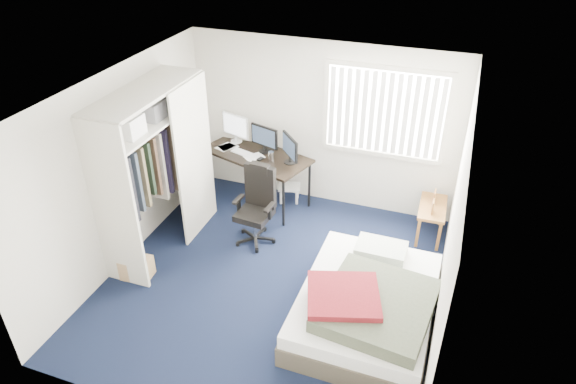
% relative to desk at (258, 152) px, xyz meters
% --- Properties ---
extents(ground, '(4.20, 4.20, 0.00)m').
position_rel_desk_xyz_m(ground, '(0.89, -1.75, -0.83)').
color(ground, black).
rests_on(ground, ground).
extents(room_shell, '(4.20, 4.20, 4.20)m').
position_rel_desk_xyz_m(room_shell, '(0.89, -1.75, 0.68)').
color(room_shell, silver).
rests_on(room_shell, ground).
extents(window_assembly, '(1.72, 0.09, 1.32)m').
position_rel_desk_xyz_m(window_assembly, '(1.79, 0.29, 0.77)').
color(window_assembly, white).
rests_on(window_assembly, ground).
extents(closet, '(0.64, 1.84, 2.22)m').
position_rel_desk_xyz_m(closet, '(-0.78, -1.49, 0.53)').
color(closet, beige).
rests_on(closet, ground).
extents(desk, '(1.79, 1.22, 1.26)m').
position_rel_desk_xyz_m(desk, '(0.00, 0.00, 0.00)').
color(desk, black).
rests_on(desk, ground).
extents(office_chair, '(0.58, 0.58, 1.13)m').
position_rel_desk_xyz_m(office_chair, '(0.37, -0.97, -0.39)').
color(office_chair, black).
rests_on(office_chair, ground).
extents(footstool, '(0.39, 0.35, 0.27)m').
position_rel_desk_xyz_m(footstool, '(0.47, 0.10, -0.62)').
color(footstool, white).
rests_on(footstool, ground).
extents(nightstand, '(0.38, 0.73, 0.67)m').
position_rel_desk_xyz_m(nightstand, '(2.64, -0.09, -0.39)').
color(nightstand, brown).
rests_on(nightstand, ground).
extents(bed, '(1.51, 1.98, 0.65)m').
position_rel_desk_xyz_m(bed, '(2.15, -2.04, -0.55)').
color(bed, '#40392E').
rests_on(bed, ground).
extents(pine_box, '(0.39, 0.30, 0.27)m').
position_rel_desk_xyz_m(pine_box, '(-0.76, -2.23, -0.69)').
color(pine_box, '#A58552').
rests_on(pine_box, ground).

